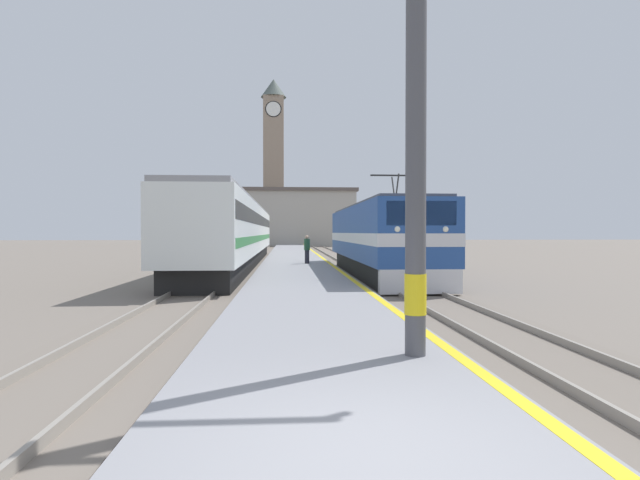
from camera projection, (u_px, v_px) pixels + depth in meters
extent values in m
plane|color=#70665B|center=(295.00, 263.00, 34.04)|extent=(200.00, 200.00, 0.00)
cube|color=gray|center=(297.00, 266.00, 29.05)|extent=(4.09, 140.00, 0.31)
cube|color=yellow|center=(329.00, 263.00, 29.18)|extent=(0.20, 140.00, 0.00)
cube|color=#70665B|center=(361.00, 268.00, 29.31)|extent=(2.84, 140.00, 0.02)
cube|color=gray|center=(349.00, 267.00, 29.26)|extent=(0.07, 140.00, 0.14)
cube|color=gray|center=(373.00, 266.00, 29.36)|extent=(0.07, 140.00, 0.14)
cube|color=#70665B|center=(233.00, 269.00, 28.80)|extent=(2.83, 140.00, 0.02)
cube|color=gray|center=(220.00, 267.00, 28.76)|extent=(0.07, 140.00, 0.14)
cube|color=gray|center=(245.00, 267.00, 28.85)|extent=(0.07, 140.00, 0.14)
cube|color=black|center=(377.00, 266.00, 24.13)|extent=(2.46, 14.57, 0.90)
cube|color=#23478C|center=(377.00, 233.00, 24.10)|extent=(2.90, 15.84, 2.39)
cube|color=silver|center=(377.00, 238.00, 24.11)|extent=(2.92, 15.86, 0.44)
cube|color=silver|center=(420.00, 281.00, 16.38)|extent=(2.75, 0.30, 0.81)
cube|color=black|center=(421.00, 213.00, 16.25)|extent=(2.32, 0.12, 0.80)
sphere|color=white|center=(397.00, 229.00, 16.17)|extent=(0.20, 0.20, 0.20)
sphere|color=white|center=(445.00, 229.00, 16.27)|extent=(0.20, 0.20, 0.20)
cube|color=#4C4C51|center=(377.00, 207.00, 24.08)|extent=(2.61, 15.05, 0.12)
cylinder|color=#333333|center=(397.00, 187.00, 19.77)|extent=(0.06, 0.63, 1.03)
cylinder|color=#333333|center=(393.00, 189.00, 20.47)|extent=(0.06, 0.63, 1.03)
cube|color=#262626|center=(395.00, 175.00, 20.12)|extent=(2.03, 0.08, 0.06)
cube|color=black|center=(238.00, 258.00, 31.97)|extent=(2.46, 31.29, 0.90)
cube|color=silver|center=(238.00, 229.00, 31.94)|extent=(2.90, 32.59, 2.81)
cube|color=black|center=(238.00, 220.00, 31.93)|extent=(2.92, 31.94, 0.64)
cube|color=#338442|center=(238.00, 238.00, 31.95)|extent=(2.92, 31.94, 0.36)
cube|color=gray|center=(238.00, 206.00, 31.91)|extent=(2.67, 32.59, 0.20)
cylinder|color=#4C4C51|center=(416.00, 89.00, 7.27)|extent=(0.30, 0.30, 7.82)
cylinder|color=yellow|center=(415.00, 294.00, 7.32)|extent=(0.32, 0.32, 0.60)
cylinder|color=#23232D|center=(307.00, 257.00, 28.66)|extent=(0.26, 0.26, 0.77)
cylinder|color=#234C33|center=(307.00, 245.00, 28.65)|extent=(0.34, 0.34, 0.64)
sphere|color=tan|center=(307.00, 237.00, 28.64)|extent=(0.21, 0.21, 0.21)
cube|color=gray|center=(274.00, 171.00, 83.20)|extent=(3.36, 3.36, 24.57)
cylinder|color=black|center=(273.00, 109.00, 81.35)|extent=(2.65, 0.06, 2.65)
cylinder|color=white|center=(273.00, 109.00, 81.32)|extent=(2.35, 0.10, 2.35)
cone|color=#47514C|center=(274.00, 88.00, 82.98)|extent=(4.19, 4.19, 3.02)
cube|color=#A8A399|center=(277.00, 219.00, 75.77)|extent=(23.21, 7.24, 8.13)
cube|color=#564C47|center=(277.00, 191.00, 75.70)|extent=(23.81, 7.84, 0.50)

